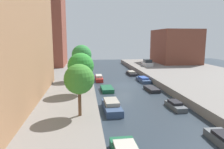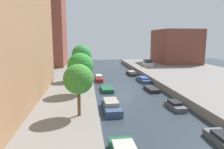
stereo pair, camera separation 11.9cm
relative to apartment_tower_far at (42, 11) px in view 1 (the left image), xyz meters
The scene contains 17 objects.
ground_plane 29.35m from the apartment_tower_far, 51.70° to the right, with size 84.00×84.00×0.00m, color #28333D.
quay_left 24.34m from the apartment_tower_far, 87.17° to the right, with size 20.00×64.00×1.00m, color gray.
quay_right 39.40m from the apartment_tower_far, 33.17° to the right, with size 20.00×64.00×1.00m, color gray.
apartment_tower_far is the anchor object (origin of this frame).
low_block_right 35.08m from the apartment_tower_far, ahead, with size 10.00×12.34×8.82m, color brown.
street_tree_0 38.01m from the apartment_tower_far, 75.30° to the right, with size 2.54×2.54×4.45m.
street_tree_1 31.23m from the apartment_tower_far, 71.72° to the right, with size 3.09×3.09×4.87m.
street_tree_2 23.73m from the apartment_tower_far, 64.91° to the right, with size 3.07×3.07×5.54m.
parked_car 27.89m from the apartment_tower_far, ahead, with size 2.04×4.16×1.59m.
moored_boat_left_1 36.83m from the apartment_tower_far, 68.58° to the right, with size 1.79×4.63×1.09m.
moored_boat_left_2 30.04m from the apartment_tower_far, 61.15° to the right, with size 1.72×3.47×0.54m.
moored_boat_left_3 24.13m from the apartment_tower_far, 52.23° to the right, with size 1.26×4.08×1.02m.
moored_boat_right_0 46.49m from the apartment_tower_far, 63.66° to the right, with size 1.58×3.04×0.79m.
moored_boat_right_1 39.91m from the apartment_tower_far, 58.71° to the right, with size 1.33×3.22×0.78m.
moored_boat_right_2 33.89m from the apartment_tower_far, 51.36° to the right, with size 1.61×3.47×0.50m.
moored_boat_right_3 29.92m from the apartment_tower_far, 41.58° to the right, with size 1.70×4.53×0.82m.
moored_boat_right_4 25.91m from the apartment_tower_far, 28.52° to the right, with size 1.53×4.45×0.80m.
Camera 1 is at (-6.14, -32.54, 7.51)m, focal length 33.53 mm.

